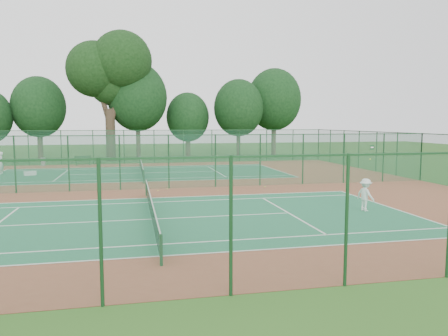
{
  "coord_description": "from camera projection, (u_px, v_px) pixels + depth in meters",
  "views": [
    {
      "loc": [
        -0.8,
        -28.19,
        4.29
      ],
      "look_at": [
        4.52,
        -3.19,
        1.6
      ],
      "focal_mm": 35.0,
      "sensor_mm": 36.0,
      "label": 1
    }
  ],
  "objects": [
    {
      "name": "tennis_net_far",
      "position": [
        142.0,
        167.0,
        36.73
      ],
      "size": [
        0.1,
        12.9,
        0.97
      ],
      "color": "#153922",
      "rests_on": "ground"
    },
    {
      "name": "red_pad",
      "position": [
        145.0,
        189.0,
        28.03
      ],
      "size": [
        40.0,
        36.0,
        0.01
      ],
      "primitive_type": "cube",
      "color": "brown",
      "rests_on": "ground"
    },
    {
      "name": "ground",
      "position": [
        145.0,
        189.0,
        28.03
      ],
      "size": [
        120.0,
        120.0,
        0.0
      ],
      "primitive_type": "plane",
      "color": "#2A551A",
      "rests_on": "ground"
    },
    {
      "name": "player_near",
      "position": [
        365.0,
        195.0,
        21.02
      ],
      "size": [
        0.87,
        1.15,
        1.57
      ],
      "primitive_type": "imported",
      "rotation": [
        0.0,
        0.0,
        1.88
      ],
      "color": "white",
      "rests_on": "court_near"
    },
    {
      "name": "trash_bin",
      "position": [
        43.0,
        162.0,
        42.9
      ],
      "size": [
        0.46,
        0.46,
        0.8
      ],
      "primitive_type": "cylinder",
      "rotation": [
        0.0,
        0.0,
        0.04
      ],
      "color": "gray",
      "rests_on": "red_pad"
    },
    {
      "name": "player_far",
      "position": [
        0.0,
        163.0,
        35.9
      ],
      "size": [
        0.44,
        0.67,
        1.84
      ],
      "primitive_type": "imported",
      "rotation": [
        0.0,
        0.0,
        -1.57
      ],
      "color": "silver",
      "rests_on": "court_far"
    },
    {
      "name": "court_far",
      "position": [
        142.0,
        173.0,
        36.79
      ],
      "size": [
        23.77,
        10.97,
        0.01
      ],
      "primitive_type": "cube",
      "color": "#1C5B3D",
      "rests_on": "red_pad"
    },
    {
      "name": "bench",
      "position": [
        83.0,
        160.0,
        43.33
      ],
      "size": [
        1.64,
        0.72,
        0.98
      ],
      "rotation": [
        0.0,
        0.0,
        0.17
      ],
      "color": "#133819",
      "rests_on": "red_pad"
    },
    {
      "name": "stray_ball_a",
      "position": [
        167.0,
        189.0,
        27.99
      ],
      "size": [
        0.06,
        0.06,
        0.06
      ],
      "primitive_type": "sphere",
      "color": "#B6CF30",
      "rests_on": "red_pad"
    },
    {
      "name": "fence_east",
      "position": [
        421.0,
        157.0,
        31.99
      ],
      "size": [
        0.09,
        36.0,
        3.5
      ],
      "rotation": [
        0.0,
        0.0,
        1.57
      ],
      "color": "#194B2D",
      "rests_on": "ground"
    },
    {
      "name": "kit_bag",
      "position": [
        30.0,
        173.0,
        35.14
      ],
      "size": [
        0.96,
        0.63,
        0.34
      ],
      "primitive_type": "cube",
      "rotation": [
        0.0,
        0.0,
        0.36
      ],
      "color": "silver",
      "rests_on": "red_pad"
    },
    {
      "name": "tennis_net_near",
      "position": [
        151.0,
        207.0,
        19.22
      ],
      "size": [
        0.1,
        12.9,
        0.97
      ],
      "color": "#163E22",
      "rests_on": "ground"
    },
    {
      "name": "big_tree",
      "position": [
        110.0,
        69.0,
        48.09
      ],
      "size": [
        9.32,
        6.82,
        14.31
      ],
      "color": "#34271C",
      "rests_on": "ground"
    },
    {
      "name": "fence_divider",
      "position": [
        145.0,
        162.0,
        27.85
      ],
      "size": [
        40.0,
        0.09,
        3.5
      ],
      "color": "#1C5436",
      "rests_on": "ground"
    },
    {
      "name": "fence_south",
      "position": [
        168.0,
        229.0,
        10.34
      ],
      "size": [
        40.0,
        0.09,
        3.5
      ],
      "color": "#1A4F2D",
      "rests_on": "ground"
    },
    {
      "name": "court_near",
      "position": [
        152.0,
        219.0,
        19.28
      ],
      "size": [
        23.77,
        10.97,
        0.01
      ],
      "primitive_type": "cube",
      "color": "#216948",
      "rests_on": "red_pad"
    },
    {
      "name": "fence_north",
      "position": [
        139.0,
        147.0,
        45.36
      ],
      "size": [
        40.0,
        0.09,
        3.5
      ],
      "color": "#184831",
      "rests_on": "ground"
    },
    {
      "name": "stray_ball_b",
      "position": [
        265.0,
        187.0,
        28.81
      ],
      "size": [
        0.08,
        0.08,
        0.08
      ],
      "primitive_type": "sphere",
      "color": "#C1E635",
      "rests_on": "red_pad"
    },
    {
      "name": "stray_ball_c",
      "position": [
        158.0,
        190.0,
        27.23
      ],
      "size": [
        0.07,
        0.07,
        0.07
      ],
      "primitive_type": "sphere",
      "color": "yellow",
      "rests_on": "red_pad"
    },
    {
      "name": "evergreen_row",
      "position": [
        143.0,
        159.0,
        51.73
      ],
      "size": [
        39.0,
        5.0,
        12.0
      ],
      "primitive_type": null,
      "color": "black",
      "rests_on": "ground"
    }
  ]
}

